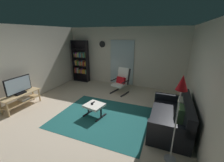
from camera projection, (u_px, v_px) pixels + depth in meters
ground_plane at (94, 114)px, 4.36m from camera, size 7.02×7.02×0.00m
wall_back at (123, 57)px, 6.50m from camera, size 5.60×0.06×2.60m
wall_left at (23, 65)px, 4.89m from camera, size 0.06×6.00×2.60m
wall_right at (205, 85)px, 3.00m from camera, size 0.06×6.00×2.60m
glass_door_panel at (122, 63)px, 6.54m from camera, size 1.10×0.01×2.00m
area_rug at (102, 117)px, 4.20m from camera, size 2.63×2.17×0.01m
tv_stand at (22, 98)px, 4.66m from camera, size 0.41×1.22×0.49m
television at (19, 86)px, 4.51m from camera, size 0.20×0.84×0.56m
bookshelf_near_tv at (81, 62)px, 7.11m from camera, size 0.79×0.30×2.01m
leather_sofa at (172, 118)px, 3.62m from camera, size 0.90×1.72×0.82m
lounge_armchair at (121, 80)px, 5.78m from camera, size 0.71×0.77×1.02m
ottoman at (94, 107)px, 4.16m from camera, size 0.60×0.57×0.37m
tv_remote at (93, 103)px, 4.23m from camera, size 0.05×0.15×0.02m
cell_phone at (92, 104)px, 4.17m from camera, size 0.13×0.16×0.01m
floor_lamp_by_sofa at (181, 95)px, 2.35m from camera, size 0.22×0.22×1.71m
wall_clock at (102, 44)px, 6.61m from camera, size 0.29×0.03×0.29m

